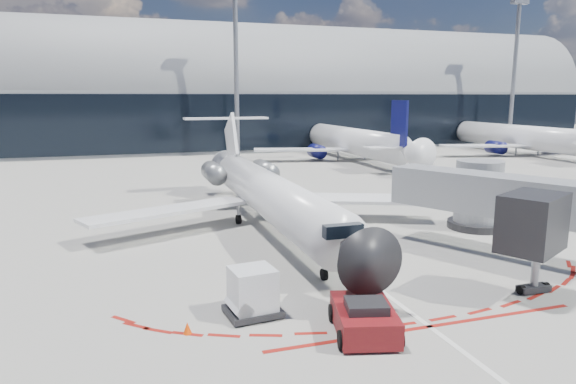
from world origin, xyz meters
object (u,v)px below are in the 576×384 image
object	(u,v)px
regional_jet	(265,191)
uld_container	(253,292)
pushback_tug	(364,318)
ramp_worker	(366,291)

from	to	relation	value
regional_jet	uld_container	bearing A→B (deg)	-107.30
pushback_tug	ramp_worker	bearing A→B (deg)	76.37
regional_jet	uld_container	world-z (taller)	regional_jet
ramp_worker	pushback_tug	bearing A→B (deg)	42.99
regional_jet	ramp_worker	bearing A→B (deg)	-88.31
ramp_worker	uld_container	distance (m)	4.98
ramp_worker	uld_container	world-z (taller)	uld_container
regional_jet	uld_container	size ratio (longest dim) A/B	12.84
regional_jet	ramp_worker	size ratio (longest dim) A/B	19.32
pushback_tug	uld_container	xyz separation A→B (m)	(-3.75, 2.98, 0.39)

